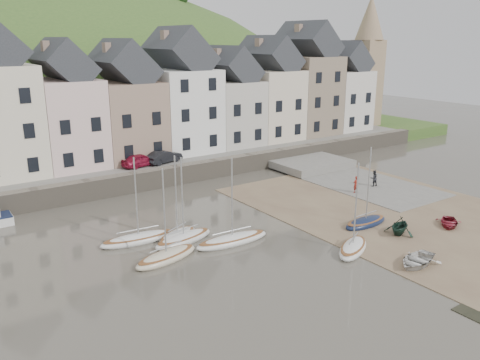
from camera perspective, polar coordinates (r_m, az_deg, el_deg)
ground at (r=35.18m, az=5.62°, el=-6.94°), size 160.00×160.00×0.00m
quay_land at (r=61.72m, az=-13.93°, el=3.51°), size 90.00×30.00×1.50m
quay_street at (r=51.21m, az=-9.30°, el=2.15°), size 70.00×7.00×0.10m
seawall at (r=48.33m, az=-7.46°, el=0.59°), size 70.00×1.20×1.80m
beach at (r=42.71m, az=16.99°, el=-3.33°), size 18.00×26.00×0.06m
slipway at (r=50.52m, az=12.78°, el=0.01°), size 8.00×18.00×0.12m
hillside at (r=91.70m, az=-22.48°, el=-5.40°), size 134.40×84.00×84.00m
townhouse_terrace at (r=54.03m, az=-9.52°, el=9.10°), size 61.05×8.00×13.93m
church_spire at (r=73.93m, az=14.60°, el=13.55°), size 4.00×4.00×18.00m
sailboat_0 at (r=35.32m, az=-11.67°, el=-6.66°), size 5.57×1.96×6.32m
sailboat_1 at (r=35.33m, az=-7.26°, el=-6.43°), size 4.07×2.99×6.32m
sailboat_2 at (r=32.26m, az=-8.53°, el=-8.76°), size 4.92×2.47×6.32m
sailboat_3 at (r=34.85m, az=-6.55°, el=-6.74°), size 4.95×2.34×6.32m
sailboat_4 at (r=34.41m, az=-0.91°, el=-6.94°), size 5.68×1.79×6.32m
sailboat_5 at (r=38.73m, az=14.36°, el=-4.76°), size 4.26×1.65×6.32m
sailboat_6 at (r=34.04m, az=12.96°, el=-7.63°), size 4.38×3.31×6.32m
rowboat_white at (r=33.03m, az=19.81°, el=-8.72°), size 3.58×2.83×0.67m
rowboat_green at (r=37.49m, az=18.03°, el=-5.05°), size 3.02×2.82×1.29m
rowboat_red at (r=40.49m, az=23.05°, el=-4.56°), size 3.23×3.04×0.54m
person_red at (r=46.08m, az=13.27°, el=-0.49°), size 0.57×0.38×1.56m
person_dark at (r=48.54m, az=15.24°, el=0.20°), size 0.86×0.73×1.55m
car_left at (r=49.17m, az=-11.45°, el=2.28°), size 3.97×2.11×1.29m
car_right at (r=50.18m, az=-8.81°, el=2.70°), size 4.15×2.36×1.29m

